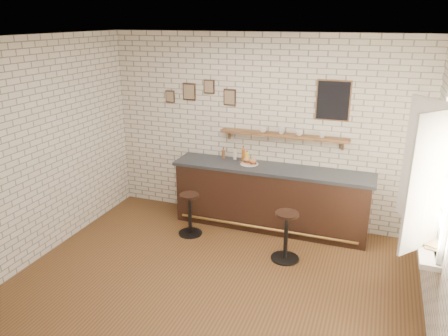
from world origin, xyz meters
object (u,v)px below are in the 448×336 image
Objects in this scene: ciabatta_sandwich at (250,161)px; bar_stool_left at (190,213)px; shelf_cup_a at (263,130)px; shelf_cup_d at (322,135)px; bar_stool_right at (286,235)px; sandwich_plate at (249,164)px; bitters_bottle_white at (235,155)px; shelf_cup_c at (299,133)px; shelf_cup_b at (282,131)px; book_upper at (426,240)px; book_lower at (426,244)px; bitters_bottle_brown at (223,154)px; condiment_bottle_yellow at (247,157)px; bar_counter at (271,198)px; bitters_bottle_amber at (243,154)px.

bar_stool_left is (-0.74, -0.70, -0.70)m from ciabatta_sandwich.
ciabatta_sandwich is at bearing -156.84° from shelf_cup_a.
shelf_cup_a is (0.89, 0.86, 1.19)m from bar_stool_left.
shelf_cup_d is at bearing -24.47° from shelf_cup_a.
sandwich_plate is at bearing 131.51° from bar_stool_right.
bitters_bottle_white is 1.73× the size of shelf_cup_c.
shelf_cup_a is at bearing 93.83° from shelf_cup_c.
shelf_cup_b reaches higher than ciabatta_sandwich.
bar_stool_left is 2.07m from shelf_cup_c.
bar_stool_left is 3.31× the size of book_upper.
shelf_cup_a is 0.49× the size of book_lower.
ciabatta_sandwich is 2.97m from book_lower.
bitters_bottle_white is (-0.30, 0.16, 0.03)m from ciabatta_sandwich.
shelf_cup_a is (0.15, 0.17, 0.48)m from ciabatta_sandwich.
bar_stool_left is (-0.24, -0.85, -0.73)m from bitters_bottle_brown.
bar_stool_left is at bearing -126.88° from condiment_bottle_yellow.
shelf_cup_b is (0.46, 0.17, 0.53)m from sandwich_plate.
shelf_cup_d is (0.25, 1.09, 1.17)m from bar_stool_right.
ciabatta_sandwich is (0.01, 0.00, 0.05)m from sandwich_plate.
bitters_bottle_brown is at bearing -180.00° from condiment_bottle_yellow.
bar_counter is at bearing 171.18° from book_upper.
shelf_cup_a is (0.66, 0.01, 0.46)m from bitters_bottle_brown.
bar_stool_right is at bearing -83.44° from shelf_cup_a.
condiment_bottle_yellow is (-0.10, 0.16, 0.02)m from ciabatta_sandwich.
condiment_bottle_yellow is 0.72m from shelf_cup_b.
bar_counter is 18.73× the size of condiment_bottle_yellow.
shelf_cup_d reaches higher than bar_stool_left.
bar_stool_left is at bearing -167.77° from book_upper.
ciabatta_sandwich is 1.11× the size of book_lower.
bitters_bottle_amber is at bearing 94.37° from shelf_cup_c.
bitters_bottle_brown is at bearing 140.46° from bar_stool_right.
ciabatta_sandwich reaches higher than book_lower.
shelf_cup_d is at bearing 0.30° from bitters_bottle_brown.
shelf_cup_c is at bearing 30.68° from bar_stool_left.
bitters_bottle_brown is 0.80m from shelf_cup_a.
book_lower reaches higher than bar_stool_right.
shelf_cup_c is at bearing 162.57° from book_upper.
ciabatta_sandwich is 0.53m from bitters_bottle_brown.
book_upper reaches higher than bar_stool_right.
book_lower is at bearing -63.12° from shelf_cup_a.
condiment_bottle_yellow is at bearing 53.12° from bar_stool_left.
sandwich_plate is 2.51× the size of shelf_cup_a.
bar_stool_left is 2.33m from shelf_cup_d.
sandwich_plate is 1.11× the size of ciabatta_sandwich.
bitters_bottle_brown is 0.74× the size of bitters_bottle_amber.
bitters_bottle_white is at bearing 94.30° from shelf_cup_c.
shelf_cup_d is 2.38m from book_lower.
condiment_bottle_yellow is 1.55× the size of shelf_cup_b.
bar_stool_left is at bearing 178.51° from book_lower.
ciabatta_sandwich is 0.34m from bitters_bottle_white.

